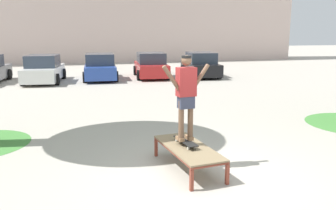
{
  "coord_description": "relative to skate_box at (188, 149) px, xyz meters",
  "views": [
    {
      "loc": [
        -2.26,
        -5.86,
        2.66
      ],
      "look_at": [
        -0.16,
        1.8,
        1.0
      ],
      "focal_mm": 36.92,
      "sensor_mm": 36.0,
      "label": 1
    }
  ],
  "objects": [
    {
      "name": "car_black",
      "position": [
        5.52,
        14.03,
        0.28
      ],
      "size": [
        2.29,
        4.37,
        1.5
      ],
      "color": "black",
      "rests_on": "ground"
    },
    {
      "name": "ground_plane",
      "position": [
        0.16,
        -0.3,
        -0.41
      ],
      "size": [
        120.0,
        120.0,
        0.0
      ],
      "primitive_type": "plane",
      "color": "#B2AA9E"
    },
    {
      "name": "car_blue",
      "position": [
        -0.61,
        14.3,
        0.28
      ],
      "size": [
        2.11,
        4.3,
        1.5
      ],
      "color": "#28479E",
      "rests_on": "ground"
    },
    {
      "name": "skate_box",
      "position": [
        0.0,
        0.0,
        0.0
      ],
      "size": [
        0.95,
        1.97,
        0.46
      ],
      "color": "brown",
      "rests_on": "ground"
    },
    {
      "name": "car_white",
      "position": [
        -3.68,
        13.89,
        0.28
      ],
      "size": [
        2.25,
        4.36,
        1.5
      ],
      "color": "silver",
      "rests_on": "ground"
    },
    {
      "name": "car_red",
      "position": [
        2.46,
        14.42,
        0.28
      ],
      "size": [
        2.22,
        4.35,
        1.5
      ],
      "color": "red",
      "rests_on": "ground"
    },
    {
      "name": "skateboard",
      "position": [
        -0.01,
        0.12,
        0.12
      ],
      "size": [
        0.29,
        0.82,
        0.09
      ],
      "color": "black",
      "rests_on": "skate_box"
    },
    {
      "name": "skater",
      "position": [
        -0.01,
        0.12,
        1.12
      ],
      "size": [
        1.0,
        0.32,
        1.69
      ],
      "color": "brown",
      "rests_on": "skateboard"
    }
  ]
}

